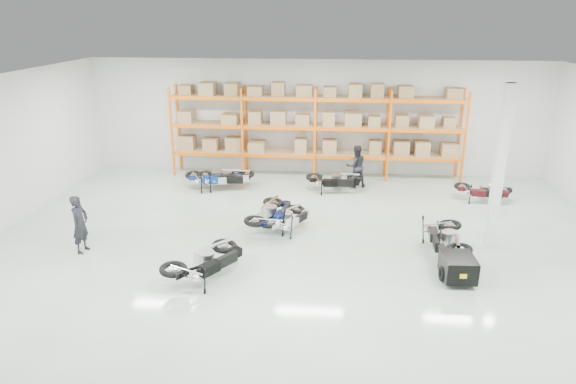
# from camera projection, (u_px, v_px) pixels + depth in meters

# --- Properties ---
(room) EXTENTS (18.00, 18.00, 18.00)m
(room) POSITION_uv_depth(u_px,v_px,m) (305.00, 168.00, 13.74)
(room) COLOR #B6CBBA
(room) RESTS_ON ground
(pallet_rack) EXTENTS (11.28, 0.98, 3.62)m
(pallet_rack) POSITION_uv_depth(u_px,v_px,m) (315.00, 120.00, 19.80)
(pallet_rack) COLOR orange
(pallet_rack) RESTS_ON ground
(structural_column) EXTENTS (0.25, 0.25, 4.50)m
(structural_column) POSITION_uv_depth(u_px,v_px,m) (499.00, 168.00, 13.75)
(structural_column) COLOR white
(structural_column) RESTS_ON ground
(moto_blue_centre) EXTENTS (1.35, 2.11, 1.27)m
(moto_blue_centre) POSITION_uv_depth(u_px,v_px,m) (272.00, 209.00, 15.41)
(moto_blue_centre) COLOR #061143
(moto_blue_centre) RESTS_ON ground
(moto_silver_left) EXTENTS (1.54, 1.84, 1.07)m
(moto_silver_left) POSITION_uv_depth(u_px,v_px,m) (288.00, 215.00, 15.22)
(moto_silver_left) COLOR #B4B6BC
(moto_silver_left) RESTS_ON ground
(moto_black_far_left) EXTENTS (1.91, 2.18, 1.27)m
(moto_black_far_left) POSITION_uv_depth(u_px,v_px,m) (206.00, 256.00, 12.43)
(moto_black_far_left) COLOR black
(moto_black_far_left) RESTS_ON ground
(moto_touring_right) EXTENTS (1.03, 1.95, 1.24)m
(moto_touring_right) POSITION_uv_depth(u_px,v_px,m) (446.00, 233.00, 13.79)
(moto_touring_right) COLOR black
(moto_touring_right) RESTS_ON ground
(trailer) EXTENTS (0.83, 1.58, 0.66)m
(trailer) POSITION_uv_depth(u_px,v_px,m) (458.00, 267.00, 12.35)
(trailer) COLOR black
(trailer) RESTS_ON ground
(moto_back_a) EXTENTS (2.10, 1.40, 1.24)m
(moto_back_a) POSITION_uv_depth(u_px,v_px,m) (216.00, 173.00, 18.86)
(moto_back_a) COLOR navy
(moto_back_a) RESTS_ON ground
(moto_back_b) EXTENTS (1.96, 1.18, 1.19)m
(moto_back_b) POSITION_uv_depth(u_px,v_px,m) (225.00, 174.00, 18.88)
(moto_back_b) COLOR #B2B5BC
(moto_back_b) RESTS_ON ground
(moto_back_c) EXTENTS (1.86, 1.01, 1.17)m
(moto_back_c) POSITION_uv_depth(u_px,v_px,m) (335.00, 177.00, 18.59)
(moto_back_c) COLOR black
(moto_back_c) RESTS_ON ground
(moto_back_d) EXTENTS (1.76, 1.06, 1.07)m
(moto_back_d) POSITION_uv_depth(u_px,v_px,m) (484.00, 187.00, 17.61)
(moto_back_d) COLOR #3E0C13
(moto_back_d) RESTS_ON ground
(person_left) EXTENTS (0.45, 0.63, 1.60)m
(person_left) POSITION_uv_depth(u_px,v_px,m) (80.00, 224.00, 13.79)
(person_left) COLOR black
(person_left) RESTS_ON ground
(person_back) EXTENTS (0.91, 0.79, 1.59)m
(person_back) POSITION_uv_depth(u_px,v_px,m) (356.00, 166.00, 19.01)
(person_back) COLOR black
(person_back) RESTS_ON ground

